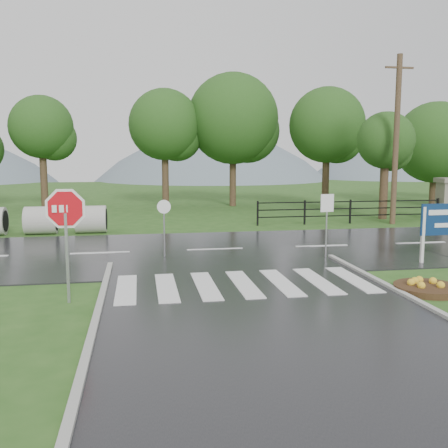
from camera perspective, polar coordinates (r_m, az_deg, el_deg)
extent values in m
plane|color=#29521B|center=(8.48, 9.55, -15.57)|extent=(120.00, 120.00, 0.00)
cube|color=black|center=(17.85, -1.03, -3.04)|extent=(90.00, 8.00, 0.04)
cube|color=silver|center=(12.78, -11.10, -7.28)|extent=(0.50, 2.80, 0.02)
cube|color=silver|center=(12.79, -6.59, -7.18)|extent=(0.50, 2.80, 0.02)
cube|color=silver|center=(12.87, -2.10, -7.03)|extent=(0.50, 2.80, 0.02)
cube|color=silver|center=(13.04, 2.29, -6.84)|extent=(0.50, 2.80, 0.02)
cube|color=silver|center=(13.27, 6.54, -6.62)|extent=(0.50, 2.80, 0.02)
cube|color=silver|center=(13.58, 10.62, -6.37)|extent=(0.50, 2.80, 0.02)
cube|color=silver|center=(13.95, 14.50, -6.10)|extent=(0.50, 2.80, 0.02)
cube|color=gray|center=(28.19, 24.07, 2.32)|extent=(0.80, 0.80, 2.00)
cube|color=#6B6659|center=(28.11, 24.20, 4.59)|extent=(1.00, 1.00, 0.24)
cube|color=black|center=(25.71, 14.21, 0.95)|extent=(9.50, 0.05, 0.05)
cube|color=black|center=(25.67, 14.24, 1.72)|extent=(9.50, 0.05, 0.05)
cube|color=black|center=(25.64, 14.26, 2.50)|extent=(9.50, 0.05, 0.05)
cube|color=black|center=(24.16, 3.87, 1.22)|extent=(0.08, 0.08, 1.20)
cube|color=black|center=(27.95, 23.17, 1.50)|extent=(0.08, 0.08, 1.20)
sphere|color=slate|center=(75.97, -1.27, -7.99)|extent=(48.00, 48.00, 48.00)
sphere|color=slate|center=(83.61, 18.12, -3.87)|extent=(36.00, 36.00, 36.00)
cylinder|color=#9E9B93|center=(22.90, -20.18, 0.40)|extent=(1.30, 1.20, 1.20)
cylinder|color=#9E9B93|center=(22.61, -14.95, 0.53)|extent=(1.30, 1.20, 1.20)
cube|color=#939399|center=(11.91, -17.47, -3.77)|extent=(0.06, 0.06, 2.07)
cylinder|color=white|center=(11.76, -17.69, 1.69)|extent=(1.24, 0.16, 1.25)
cylinder|color=red|center=(11.75, -17.70, 1.69)|extent=(1.08, 0.15, 1.08)
cube|color=silver|center=(16.67, 21.77, -1.24)|extent=(0.09, 0.09, 1.80)
cylinder|color=#332111|center=(13.47, 22.18, -6.84)|extent=(1.61, 1.61, 0.16)
cube|color=#939399|center=(16.59, 11.61, -0.52)|extent=(0.04, 0.04, 2.00)
cube|color=white|center=(16.48, 11.72, 2.37)|extent=(0.47, 0.10, 0.58)
cylinder|color=#939399|center=(16.51, -6.84, -0.81)|extent=(0.05, 0.05, 1.80)
cylinder|color=white|center=(16.39, -6.88, 1.97)|extent=(0.45, 0.05, 0.45)
cylinder|color=#473523|center=(26.00, 19.07, 8.98)|extent=(0.27, 0.27, 8.18)
cube|color=brown|center=(26.33, 19.42, 16.51)|extent=(1.46, 0.11, 0.09)
cylinder|color=#3D2B1C|center=(28.03, 17.79, 4.11)|extent=(0.45, 0.45, 3.48)
sphere|color=#1E4615|center=(28.00, 18.00, 9.10)|extent=(3.00, 3.00, 3.00)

